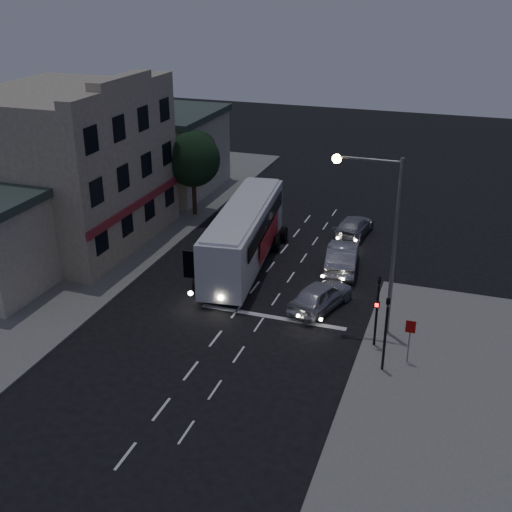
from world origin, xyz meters
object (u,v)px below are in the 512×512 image
at_px(streetlight, 382,227).
at_px(traffic_signal_main, 377,303).
at_px(car_sedan_a, 342,257).
at_px(regulatory_sign, 410,335).
at_px(car_suv, 320,295).
at_px(traffic_signal_side, 386,325).
at_px(car_sedan_b, 354,226).
at_px(tour_bus, 244,233).
at_px(street_tree, 193,157).

bearing_deg(streetlight, traffic_signal_main, -79.80).
bearing_deg(car_sedan_a, regulatory_sign, 110.97).
height_order(car_sedan_a, traffic_signal_main, traffic_signal_main).
height_order(car_suv, traffic_signal_side, traffic_signal_side).
xyz_separation_m(car_sedan_a, car_sedan_b, (-0.41, 5.76, -0.16)).
bearing_deg(tour_bus, regulatory_sign, -43.45).
bearing_deg(traffic_signal_main, car_sedan_b, 104.95).
relative_size(car_suv, traffic_signal_main, 1.10).
distance_m(tour_bus, regulatory_sign, 13.73).
relative_size(car_sedan_a, streetlight, 0.57).
distance_m(car_suv, car_sedan_a, 5.29).
distance_m(car_suv, regulatory_sign, 6.58).
height_order(regulatory_sign, streetlight, streetlight).
height_order(car_sedan_b, streetlight, streetlight).
bearing_deg(traffic_signal_main, tour_bus, 142.34).
bearing_deg(traffic_signal_main, streetlight, 100.20).
distance_m(traffic_signal_main, streetlight, 3.61).
relative_size(car_sedan_b, regulatory_sign, 2.13).
relative_size(traffic_signal_main, street_tree, 0.66).
bearing_deg(streetlight, car_sedan_a, 114.17).
xyz_separation_m(car_sedan_a, traffic_signal_side, (4.05, -10.29, 1.58)).
distance_m(tour_bus, car_sedan_b, 8.95).
relative_size(traffic_signal_side, streetlight, 0.46).
height_order(car_sedan_b, regulatory_sign, regulatory_sign).
relative_size(car_sedan_a, car_sedan_b, 1.09).
bearing_deg(traffic_signal_side, street_tree, 135.50).
bearing_deg(car_sedan_b, tour_bus, 56.56).
bearing_deg(car_sedan_a, streetlight, 106.72).
distance_m(car_sedan_a, regulatory_sign, 10.63).
height_order(tour_bus, traffic_signal_side, traffic_signal_side).
bearing_deg(traffic_signal_main, car_suv, 138.61).
bearing_deg(car_sedan_a, street_tree, -32.92).
relative_size(car_sedan_b, traffic_signal_main, 1.14).
relative_size(car_sedan_b, traffic_signal_side, 1.14).
bearing_deg(traffic_signal_main, street_tree, 137.97).
bearing_deg(car_sedan_a, car_sedan_b, -93.40).
xyz_separation_m(tour_bus, car_suv, (5.87, -4.16, -1.29)).
height_order(regulatory_sign, street_tree, street_tree).
bearing_deg(car_sedan_b, car_sedan_a, 99.42).
height_order(car_sedan_a, car_sedan_b, car_sedan_a).
bearing_deg(tour_bus, traffic_signal_main, -44.43).
relative_size(car_sedan_b, streetlight, 0.52).
relative_size(regulatory_sign, streetlight, 0.24).
relative_size(car_suv, regulatory_sign, 2.04).
xyz_separation_m(tour_bus, traffic_signal_side, (10.00, -9.16, 0.37)).
height_order(traffic_signal_main, street_tree, street_tree).
height_order(car_suv, car_sedan_a, car_sedan_a).
xyz_separation_m(car_suv, street_tree, (-12.38, 11.22, 3.73)).
height_order(tour_bus, car_sedan_b, tour_bus).
distance_m(car_sedan_b, traffic_signal_main, 14.67).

